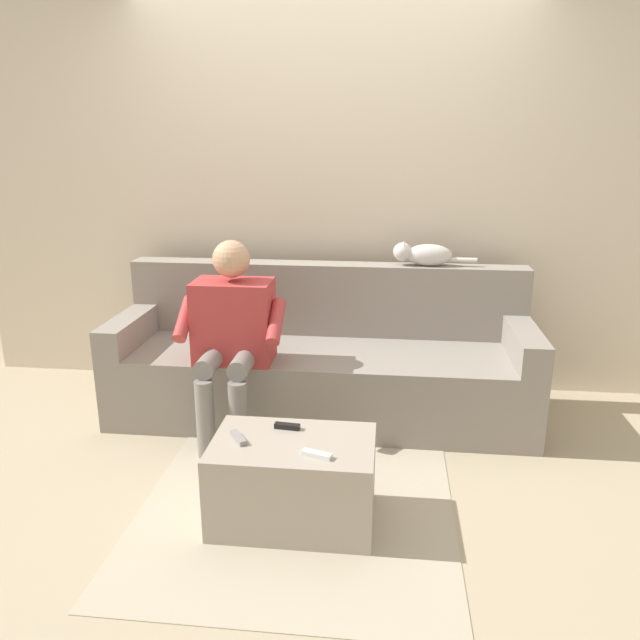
{
  "coord_description": "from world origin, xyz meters",
  "views": [
    {
      "loc": [
        -0.39,
        3.4,
        1.66
      ],
      "look_at": [
        0.0,
        -0.03,
        0.63
      ],
      "focal_mm": 34.71,
      "sensor_mm": 36.0,
      "label": 1
    }
  ],
  "objects_px": {
    "couch": "(322,364)",
    "cat_on_backrest": "(423,254)",
    "coffee_table": "(293,481)",
    "remote_black": "(287,426)",
    "person_solo_seated": "(232,328)",
    "remote_gray": "(238,438)",
    "remote_white": "(317,454)"
  },
  "relations": [
    {
      "from": "couch",
      "to": "cat_on_backrest",
      "type": "bearing_deg",
      "value": -156.87
    },
    {
      "from": "coffee_table",
      "to": "cat_on_backrest",
      "type": "distance_m",
      "value": 1.71
    },
    {
      "from": "couch",
      "to": "remote_black",
      "type": "relative_size",
      "value": 21.48
    },
    {
      "from": "person_solo_seated",
      "to": "remote_gray",
      "type": "xyz_separation_m",
      "value": [
        -0.22,
        0.8,
        -0.24
      ]
    },
    {
      "from": "remote_gray",
      "to": "remote_white",
      "type": "distance_m",
      "value": 0.37
    },
    {
      "from": "cat_on_backrest",
      "to": "remote_black",
      "type": "distance_m",
      "value": 1.55
    },
    {
      "from": "couch",
      "to": "remote_black",
      "type": "bearing_deg",
      "value": 87.54
    },
    {
      "from": "remote_gray",
      "to": "couch",
      "type": "bearing_deg",
      "value": 134.2
    },
    {
      "from": "couch",
      "to": "person_solo_seated",
      "type": "distance_m",
      "value": 0.68
    },
    {
      "from": "cat_on_backrest",
      "to": "remote_gray",
      "type": "relative_size",
      "value": 4.06
    },
    {
      "from": "coffee_table",
      "to": "cat_on_backrest",
      "type": "xyz_separation_m",
      "value": [
        -0.6,
        -1.41,
        0.77
      ]
    },
    {
      "from": "couch",
      "to": "cat_on_backrest",
      "type": "xyz_separation_m",
      "value": [
        -0.6,
        -0.26,
        0.65
      ]
    },
    {
      "from": "cat_on_backrest",
      "to": "remote_white",
      "type": "xyz_separation_m",
      "value": [
        0.48,
        1.53,
        -0.57
      ]
    },
    {
      "from": "remote_gray",
      "to": "person_solo_seated",
      "type": "bearing_deg",
      "value": 161.34
    },
    {
      "from": "person_solo_seated",
      "to": "remote_black",
      "type": "relative_size",
      "value": 9.64
    },
    {
      "from": "coffee_table",
      "to": "person_solo_seated",
      "type": "bearing_deg",
      "value": -59.62
    },
    {
      "from": "cat_on_backrest",
      "to": "couch",
      "type": "bearing_deg",
      "value": 23.13
    },
    {
      "from": "cat_on_backrest",
      "to": "remote_black",
      "type": "xyz_separation_m",
      "value": [
        0.64,
        1.29,
        -0.56
      ]
    },
    {
      "from": "remote_black",
      "to": "remote_white",
      "type": "height_order",
      "value": "remote_black"
    },
    {
      "from": "cat_on_backrest",
      "to": "person_solo_seated",
      "type": "bearing_deg",
      "value": 30.46
    },
    {
      "from": "couch",
      "to": "remote_gray",
      "type": "xyz_separation_m",
      "value": [
        0.24,
        1.17,
        0.09
      ]
    },
    {
      "from": "person_solo_seated",
      "to": "remote_black",
      "type": "distance_m",
      "value": 0.82
    },
    {
      "from": "coffee_table",
      "to": "remote_black",
      "type": "relative_size",
      "value": 6.11
    },
    {
      "from": "remote_gray",
      "to": "remote_white",
      "type": "height_order",
      "value": "remote_gray"
    },
    {
      "from": "remote_black",
      "to": "remote_gray",
      "type": "distance_m",
      "value": 0.23
    },
    {
      "from": "couch",
      "to": "remote_black",
      "type": "distance_m",
      "value": 1.04
    },
    {
      "from": "person_solo_seated",
      "to": "cat_on_backrest",
      "type": "height_order",
      "value": "person_solo_seated"
    },
    {
      "from": "remote_white",
      "to": "remote_black",
      "type": "bearing_deg",
      "value": -37.66
    },
    {
      "from": "couch",
      "to": "person_solo_seated",
      "type": "relative_size",
      "value": 2.23
    },
    {
      "from": "coffee_table",
      "to": "remote_white",
      "type": "xyz_separation_m",
      "value": [
        -0.12,
        0.12,
        0.2
      ]
    },
    {
      "from": "coffee_table",
      "to": "remote_gray",
      "type": "bearing_deg",
      "value": 2.89
    },
    {
      "from": "cat_on_backrest",
      "to": "remote_gray",
      "type": "xyz_separation_m",
      "value": [
        0.84,
        1.42,
        -0.56
      ]
    }
  ]
}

